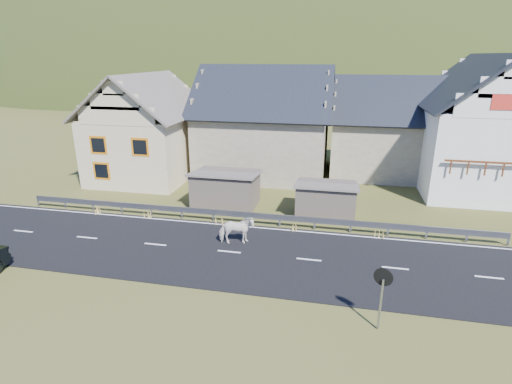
# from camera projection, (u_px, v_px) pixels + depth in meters

# --- Properties ---
(ground) EXTENTS (160.00, 160.00, 0.00)m
(ground) POSITION_uv_depth(u_px,v_px,m) (229.00, 252.00, 20.09)
(ground) COLOR #3B4117
(ground) RESTS_ON ground
(road) EXTENTS (60.00, 7.00, 0.04)m
(road) POSITION_uv_depth(u_px,v_px,m) (229.00, 252.00, 20.08)
(road) COLOR black
(road) RESTS_ON ground
(lane_markings) EXTENTS (60.00, 6.60, 0.01)m
(lane_markings) POSITION_uv_depth(u_px,v_px,m) (229.00, 252.00, 20.07)
(lane_markings) COLOR silver
(lane_markings) RESTS_ON road
(guardrail) EXTENTS (28.10, 0.09, 0.75)m
(guardrail) POSITION_uv_depth(u_px,v_px,m) (246.00, 215.00, 23.31)
(guardrail) COLOR #93969B
(guardrail) RESTS_ON ground
(shed_left) EXTENTS (4.30, 3.30, 2.40)m
(shed_left) POSITION_uv_depth(u_px,v_px,m) (226.00, 189.00, 26.14)
(shed_left) COLOR #64564B
(shed_left) RESTS_ON ground
(shed_right) EXTENTS (3.80, 2.90, 2.20)m
(shed_right) POSITION_uv_depth(u_px,v_px,m) (326.00, 200.00, 24.44)
(shed_right) COLOR #64564B
(shed_right) RESTS_ON ground
(house_cream) EXTENTS (7.80, 9.80, 8.30)m
(house_cream) POSITION_uv_depth(u_px,v_px,m) (147.00, 122.00, 31.73)
(house_cream) COLOR beige
(house_cream) RESTS_ON ground
(house_stone_a) EXTENTS (10.80, 9.80, 8.90)m
(house_stone_a) POSITION_uv_depth(u_px,v_px,m) (265.00, 117.00, 32.67)
(house_stone_a) COLOR tan
(house_stone_a) RESTS_ON ground
(house_stone_b) EXTENTS (9.80, 8.80, 8.10)m
(house_stone_b) POSITION_uv_depth(u_px,v_px,m) (389.00, 122.00, 32.70)
(house_stone_b) COLOR tan
(house_stone_b) RESTS_ON ground
(house_white) EXTENTS (8.80, 10.80, 9.70)m
(house_white) POSITION_uv_depth(u_px,v_px,m) (483.00, 120.00, 28.49)
(house_white) COLOR white
(house_white) RESTS_ON ground
(mountain) EXTENTS (440.00, 280.00, 260.00)m
(mountain) POSITION_uv_depth(u_px,v_px,m) (340.00, 120.00, 192.24)
(mountain) COLOR #1D3213
(mountain) RESTS_ON ground
(conifer_patch) EXTENTS (76.00, 50.00, 28.00)m
(conifer_patch) POSITION_uv_depth(u_px,v_px,m) (157.00, 66.00, 130.68)
(conifer_patch) COLOR black
(conifer_patch) RESTS_ON ground
(horse) EXTENTS (1.30, 1.97, 1.53)m
(horse) POSITION_uv_depth(u_px,v_px,m) (237.00, 230.00, 20.71)
(horse) COLOR silver
(horse) RESTS_ON road
(traffic_mirror) EXTENTS (0.66, 0.29, 2.44)m
(traffic_mirror) POSITION_uv_depth(u_px,v_px,m) (382.00, 285.00, 13.94)
(traffic_mirror) COLOR #93969B
(traffic_mirror) RESTS_ON ground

